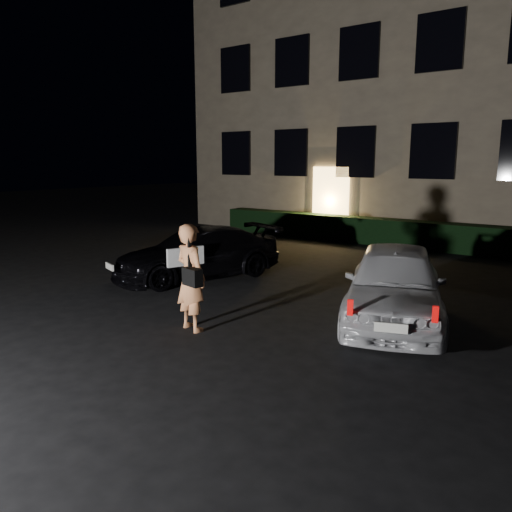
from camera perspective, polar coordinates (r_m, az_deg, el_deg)
The scene contains 6 objects.
ground at distance 7.53m, azimuth -7.94°, elevation -10.36°, with size 80.00×80.00×0.00m, color black.
building at distance 20.84m, azimuth 23.57°, elevation 19.05°, with size 20.00×8.11×12.00m.
hedge at distance 16.41m, azimuth 18.53°, elevation 2.26°, with size 15.00×0.70×0.85m, color black.
sedan at distance 11.74m, azimuth -6.70°, elevation 0.34°, with size 2.88×4.34×1.17m.
hatch at distance 8.79m, azimuth 15.54°, elevation -3.02°, with size 2.80×4.20×1.33m.
man at distance 8.05m, azimuth -7.44°, elevation -2.44°, with size 0.73×0.54×1.74m.
Camera 1 is at (4.95, -4.98, 2.71)m, focal length 35.00 mm.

